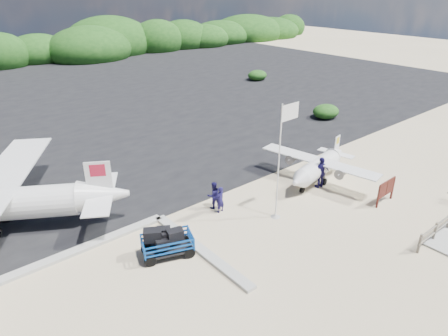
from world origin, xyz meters
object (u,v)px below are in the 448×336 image
at_px(crew_b, 214,195).
at_px(crew_c, 321,173).
at_px(baggage_cart, 168,255).
at_px(flagpole, 275,217).
at_px(signboard, 384,203).
at_px(crew_a, 220,200).
at_px(aircraft_large, 187,95).

relative_size(crew_b, crew_c, 0.80).
distance_m(baggage_cart, crew_c, 10.61).
xyz_separation_m(flagpole, signboard, (5.70, -2.87, 0.00)).
bearing_deg(flagpole, crew_a, 130.00).
relative_size(baggage_cart, signboard, 1.39).
bearing_deg(crew_c, baggage_cart, 9.05).
bearing_deg(crew_c, aircraft_large, -95.03).
height_order(flagpole, crew_c, flagpole).
height_order(baggage_cart, crew_a, crew_a).
distance_m(crew_b, aircraft_large, 23.97).
xyz_separation_m(flagpole, crew_b, (-1.89, 2.82, 0.77)).
xyz_separation_m(flagpole, aircraft_large, (10.68, 23.22, 0.00)).
bearing_deg(aircraft_large, baggage_cart, 84.19).
xyz_separation_m(baggage_cart, aircraft_large, (16.76, 22.36, 0.00)).
relative_size(crew_a, crew_b, 0.96).
bearing_deg(crew_a, aircraft_large, -131.30).
bearing_deg(signboard, crew_c, 107.94).
bearing_deg(aircraft_large, signboard, 110.24).
xyz_separation_m(flagpole, crew_a, (-1.89, 2.26, 0.74)).
bearing_deg(baggage_cart, crew_a, 38.97).
xyz_separation_m(baggage_cart, signboard, (11.78, -3.72, 0.00)).
height_order(baggage_cart, aircraft_large, aircraft_large).
distance_m(flagpole, crew_b, 3.48).
height_order(baggage_cart, signboard, signboard).
relative_size(baggage_cart, crew_a, 1.63).
height_order(crew_a, crew_b, crew_b).
relative_size(baggage_cart, crew_b, 1.57).
height_order(signboard, crew_b, crew_b).
relative_size(crew_b, aircraft_large, 0.11).
xyz_separation_m(signboard, aircraft_large, (4.98, 26.09, 0.00)).
xyz_separation_m(crew_b, aircraft_large, (12.57, 20.40, -0.77)).
distance_m(crew_b, crew_c, 6.74).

